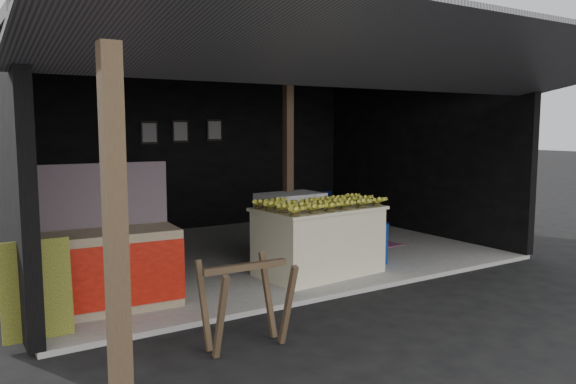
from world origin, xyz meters
TOP-DOWN VIEW (x-y plane):
  - ground at (0.00, 0.00)m, footprint 80.00×80.00m
  - concrete_slab at (0.00, 2.50)m, footprint 7.00×5.00m
  - shophouse at (0.00, 2.82)m, footprint 7.40×7.29m
  - banana_table at (0.12, 0.86)m, footprint 1.71×1.13m
  - banana_pile at (0.12, 0.86)m, footprint 1.58×1.02m
  - white_crate at (0.18, 1.65)m, footprint 0.92×0.65m
  - neighbor_stall at (-2.66, 0.91)m, footprint 1.55×0.78m
  - green_signboard at (-3.43, 0.38)m, footprint 0.62×0.12m
  - sawhorse at (-1.85, -0.76)m, footprint 0.81×0.73m
  - water_barrel at (1.15, 0.91)m, footprint 0.38×0.38m
  - plastic_chair at (1.72, 2.76)m, footprint 0.50×0.50m
  - magenta_rug at (1.59, 2.00)m, footprint 1.59×1.14m
  - picture_frames at (-0.17, 4.89)m, footprint 1.62×0.04m

SIDE VIEW (x-z plane):
  - ground at x=0.00m, z-range 0.00..0.00m
  - concrete_slab at x=0.00m, z-range 0.00..0.06m
  - magenta_rug at x=1.59m, z-range 0.06..0.07m
  - water_barrel at x=1.15m, z-range 0.06..0.61m
  - sawhorse at x=-1.85m, z-range 0.11..0.90m
  - banana_table at x=0.12m, z-range 0.06..0.96m
  - green_signboard at x=-3.43m, z-range 0.06..0.99m
  - neighbor_stall at x=-2.66m, z-range -0.25..1.31m
  - plastic_chair at x=1.72m, z-range 0.13..0.94m
  - white_crate at x=0.18m, z-range 0.06..1.06m
  - banana_pile at x=0.12m, z-range 0.96..1.14m
  - picture_frames at x=-0.17m, z-range 1.70..2.16m
  - shophouse at x=0.00m, z-range 0.59..3.61m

